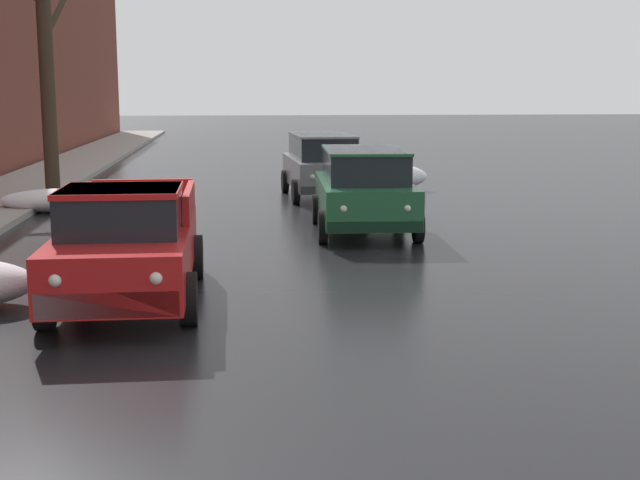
# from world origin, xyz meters

# --- Properties ---
(snow_bank_near_corner_left) EXTENTS (3.11, 1.19, 0.67)m
(snow_bank_near_corner_left) POSITION_xyz_m (-4.42, 16.71, 0.30)
(snow_bank_near_corner_left) COLOR white
(snow_bank_near_corner_left) RESTS_ON ground
(snow_bank_along_left_kerb) EXTENTS (1.89, 1.18, 0.73)m
(snow_bank_along_left_kerb) POSITION_xyz_m (4.92, 24.40, 0.33)
(snow_bank_along_left_kerb) COLOR white
(snow_bank_along_left_kerb) RESTS_ON ground
(snow_bank_near_corner_right) EXTENTS (3.04, 0.99, 0.87)m
(snow_bank_near_corner_right) POSITION_xyz_m (4.32, 20.53, 0.41)
(snow_bank_near_corner_right) COLOR white
(snow_bank_near_corner_right) RESTS_ON ground
(bare_tree_mid_block) EXTENTS (2.33, 3.25, 6.93)m
(bare_tree_mid_block) POSITION_xyz_m (-5.28, 19.50, 3.67)
(bare_tree_mid_block) COLOR #382B1E
(bare_tree_mid_block) RESTS_ON ground
(pickup_truck_red_approaching_near_lane) EXTENTS (2.11, 4.98, 1.76)m
(pickup_truck_red_approaching_near_lane) POSITION_xyz_m (-1.65, 6.88, 0.88)
(pickup_truck_red_approaching_near_lane) COLOR red
(pickup_truck_red_approaching_near_lane) RESTS_ON ground
(suv_green_parked_kerbside_close) EXTENTS (2.28, 4.51, 1.82)m
(suv_green_parked_kerbside_close) POSITION_xyz_m (2.71, 12.84, 0.99)
(suv_green_parked_kerbside_close) COLOR #1E5633
(suv_green_parked_kerbside_close) RESTS_ON ground
(suv_grey_parked_kerbside_mid) EXTENTS (2.21, 4.56, 1.82)m
(suv_grey_parked_kerbside_mid) POSITION_xyz_m (2.42, 19.13, 0.99)
(suv_grey_parked_kerbside_mid) COLOR slate
(suv_grey_parked_kerbside_mid) RESTS_ON ground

